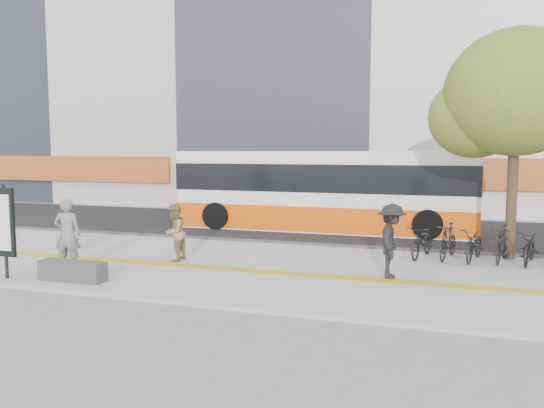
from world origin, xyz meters
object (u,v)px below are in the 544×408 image
(bench, at_px, (73,271))
(bus, at_px, (323,193))
(street_tree, at_px, (515,96))
(seated_woman, at_px, (67,234))
(signboard, at_px, (4,224))
(pedestrian_tan, at_px, (174,232))
(pedestrian_dark, at_px, (392,241))

(bench, distance_m, bus, 10.43)
(street_tree, relative_size, bus, 0.57)
(bench, relative_size, seated_woman, 0.89)
(street_tree, bearing_deg, signboard, -150.93)
(bus, bearing_deg, bench, -110.61)
(bench, distance_m, seated_woman, 1.35)
(signboard, distance_m, pedestrian_tan, 4.11)
(signboard, height_order, bus, bus)
(seated_woman, distance_m, pedestrian_tan, 2.69)
(signboard, bearing_deg, bench, 10.81)
(bus, height_order, pedestrian_tan, bus)
(bus, bearing_deg, pedestrian_dark, -65.51)
(street_tree, distance_m, seated_woman, 12.29)
(bench, xyz_separation_m, pedestrian_tan, (1.18, 2.68, 0.56))
(bench, bearing_deg, pedestrian_dark, 19.99)
(signboard, distance_m, pedestrian_dark, 8.98)
(pedestrian_tan, height_order, pedestrian_dark, pedestrian_dark)
(bus, bearing_deg, pedestrian_tan, -109.39)
(street_tree, bearing_deg, pedestrian_tan, -158.76)
(bus, xyz_separation_m, pedestrian_tan, (-2.47, -7.02, -0.59))
(seated_woman, xyz_separation_m, pedestrian_dark, (7.72, 1.66, -0.03))
(seated_woman, bearing_deg, pedestrian_dark, 175.71)
(bench, height_order, bus, bus)
(pedestrian_dark, bearing_deg, pedestrian_tan, 86.11)
(street_tree, height_order, pedestrian_tan, street_tree)
(bench, relative_size, pedestrian_tan, 1.02)
(signboard, distance_m, seated_woman, 1.46)
(bus, height_order, seated_woman, bus)
(bench, height_order, pedestrian_dark, pedestrian_dark)
(signboard, bearing_deg, street_tree, 29.07)
(bench, distance_m, street_tree, 12.23)
(bus, distance_m, pedestrian_tan, 7.47)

